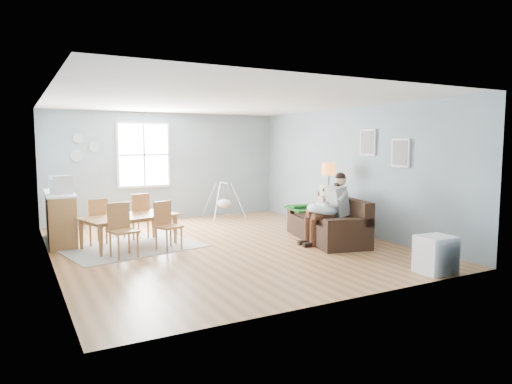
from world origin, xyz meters
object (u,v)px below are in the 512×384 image
sofa (329,225)px  floor_lamp (329,175)px  chair_se (166,223)px  storage_cube (435,255)px  monitor (61,185)px  toddler (322,203)px  baby_swing (224,203)px  father (330,206)px  chair_nw (96,219)px  chair_ne (138,213)px  counter (60,217)px  chair_sw (121,226)px  dining_table (131,231)px

sofa → floor_lamp: 1.25m
sofa → chair_se: (-3.11, 0.77, 0.19)m
storage_cube → monitor: bearing=135.1°
chair_se → monitor: monitor is taller
toddler → monitor: size_ratio=2.08×
baby_swing → father: bearing=-81.0°
sofa → storage_cube: size_ratio=4.09×
storage_cube → father: bearing=93.5°
chair_nw → chair_ne: chair_ne is taller
counter → storage_cube: bearing=-46.9°
father → chair_nw: 4.47m
chair_nw → chair_sw: bearing=-78.5°
dining_table → sofa: bearing=-35.4°
chair_sw → chair_se: (0.83, 0.17, -0.03)m
father → baby_swing: father is taller
chair_sw → counter: (-0.80, 1.77, -0.02)m
chair_sw → monitor: size_ratio=2.35×
counter → baby_swing: (3.97, 1.02, -0.08)m
sofa → toddler: 0.47m
baby_swing → dining_table: bearing=-143.4°
floor_lamp → chair_nw: bearing=166.7°
storage_cube → toddler: bearing=89.5°
dining_table → chair_ne: 0.77m
chair_se → chair_ne: chair_ne is taller
toddler → floor_lamp: (0.50, 0.44, 0.53)m
chair_sw → chair_ne: (0.61, 1.32, 0.01)m
chair_se → chair_sw: bearing=-168.5°
father → storage_cube: father is taller
baby_swing → chair_se: bearing=-131.7°
dining_table → counter: 1.57m
father → monitor: father is taller
counter → monitor: bearing=-89.6°
sofa → floor_lamp: floor_lamp is taller
floor_lamp → dining_table: bearing=171.6°
monitor → baby_swing: 4.25m
storage_cube → baby_swing: baby_swing is taller
toddler → chair_nw: bearing=159.6°
chair_sw → chair_se: 0.85m
storage_cube → chair_sw: (-3.89, 3.24, 0.24)m
monitor → chair_nw: bearing=-26.5°
father → dining_table: (-3.44, 1.53, -0.44)m
sofa → monitor: (-4.74, 2.04, 0.85)m
father → toddler: father is taller
chair_ne → floor_lamp: bearing=-18.5°
sofa → chair_nw: 4.53m
toddler → storage_cube: 2.88m
dining_table → chair_ne: (0.31, 0.66, 0.23)m
dining_table → counter: bearing=118.6°
toddler → chair_ne: bearing=152.6°
father → monitor: size_ratio=3.51×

